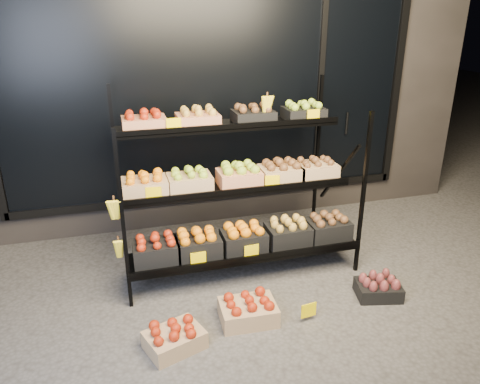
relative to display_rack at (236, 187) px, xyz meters
name	(u,v)px	position (x,y,z in m)	size (l,w,h in m)	color
ground	(257,298)	(0.01, -0.60, -0.79)	(24.00, 24.00, 0.00)	#514F4C
building	(193,54)	(0.01, 1.99, 0.96)	(6.00, 2.08, 3.50)	#2D2826
display_rack	(236,187)	(0.00, 0.00, 0.00)	(2.18, 1.02, 1.66)	black
tag_floor_b	(308,314)	(0.31, -1.00, -0.73)	(0.13, 0.01, 0.12)	#FFD800
floor_crate_left	(174,337)	(-0.74, -1.02, -0.69)	(0.47, 0.41, 0.20)	tan
floor_crate_midright	(248,309)	(-0.14, -0.86, -0.69)	(0.45, 0.34, 0.21)	tan
floor_crate_right	(378,287)	(1.01, -0.85, -0.70)	(0.41, 0.34, 0.19)	black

